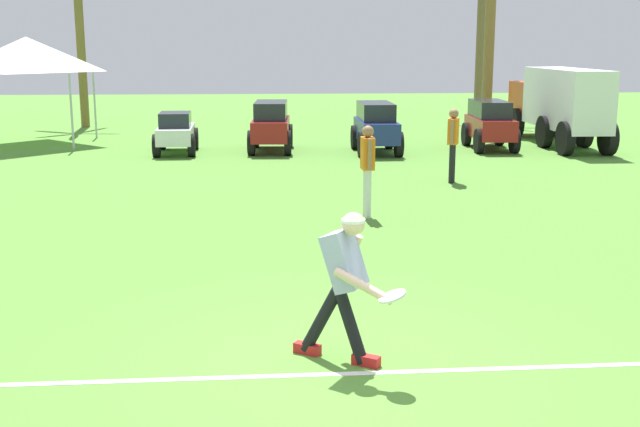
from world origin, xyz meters
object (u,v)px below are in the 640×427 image
Objects in this scene: teammate_midfield at (368,162)px; parked_car_slot_a at (176,132)px; palm_tree_left_of_centre at (80,37)px; parked_car_slot_b at (271,125)px; box_truck at (559,102)px; teammate_near_sideline at (453,138)px; palm_tree_far_right at (481,16)px; palm_tree_right_of_centre at (491,2)px; frisbee_in_flight at (392,296)px; event_tent at (27,54)px; frisbee_thrower at (344,279)px; parked_car_slot_d at (490,123)px; parked_car_slot_c at (376,126)px.

teammate_midfield is 0.70× the size of parked_car_slot_a.
parked_car_slot_a is at bearing -60.79° from palm_tree_left_of_centre.
parked_car_slot_b is 8.34m from box_truck.
box_truck reaches higher than teammate_near_sideline.
teammate_near_sideline is 0.26× the size of palm_tree_far_right.
parked_car_slot_a is at bearing -141.02° from palm_tree_far_right.
box_truck is at bearing -79.19° from palm_tree_right_of_centre.
event_tent is (-7.90, 17.31, 1.81)m from frisbee_in_flight.
teammate_midfield is (1.00, 6.30, 0.14)m from frisbee_thrower.
parked_car_slot_d is 0.49× the size of palm_tree_left_of_centre.
teammate_near_sideline is at bearing -78.40° from parked_car_slot_c.
teammate_midfield is at bearing -117.60° from parked_car_slot_d.
frisbee_in_flight is 21.92m from palm_tree_right_of_centre.
parked_car_slot_b and parked_car_slot_d have the same top height.
palm_tree_left_of_centre is 4.91m from event_tent.
parked_car_slot_c is (2.24, 14.37, -0.08)m from frisbee_thrower.
parked_car_slot_a is 0.30× the size of palm_tree_right_of_centre.
parked_car_slot_b is at bearing 169.19° from parked_car_slot_c.
parked_car_slot_a is (-3.12, 14.63, -0.24)m from frisbee_thrower.
event_tent reaches higher than frisbee_thrower.
frisbee_thrower reaches higher than parked_car_slot_d.
parked_car_slot_a is 0.93× the size of parked_car_slot_c.
palm_tree_far_right reaches higher than parked_car_slot_c.
parked_car_slot_c is at bearing -2.75° from parked_car_slot_a.
parked_car_slot_b is (-0.95, 15.37, -0.05)m from frisbee_in_flight.
teammate_midfield is 9.71m from parked_car_slot_d.
frisbee_thrower reaches higher than parked_car_slot_b.
frisbee_thrower is at bearing -116.19° from box_truck.
parked_car_slot_a is at bearing -150.89° from palm_tree_right_of_centre.
teammate_near_sideline is 0.31× the size of palm_tree_left_of_centre.
parked_car_slot_b is 6.07m from parked_car_slot_d.
parked_car_slot_d is 0.40× the size of palm_tree_far_right.
parked_car_slot_d is 2.41m from box_truck.
frisbee_thrower reaches higher than parked_car_slot_a.
parked_car_slot_c is 5.66m from box_truck.
parked_car_slot_c is at bearing -38.20° from palm_tree_left_of_centre.
box_truck is 16.08m from palm_tree_left_of_centre.
frisbee_in_flight is 0.11× the size of parked_car_slot_d.
frisbee_in_flight is at bearing -95.29° from teammate_midfield.
parked_car_slot_d is at bearing 9.25° from parked_car_slot_c.
palm_tree_right_of_centre is at bearing 35.37° from parked_car_slot_b.
parked_car_slot_b reaches higher than frisbee_in_flight.
teammate_near_sideline is 3.96m from teammate_midfield.
parked_car_slot_a is 13.82m from palm_tree_far_right.
box_truck is 0.97× the size of palm_tree_far_right.
event_tent is at bearing 175.68° from box_truck.
palm_tree_left_of_centre is 14.07m from palm_tree_right_of_centre.
palm_tree_left_of_centre is 0.68× the size of palm_tree_right_of_centre.
palm_tree_far_right is (5.06, 8.70, 3.15)m from parked_car_slot_c.
teammate_near_sideline is 8.12m from parked_car_slot_a.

